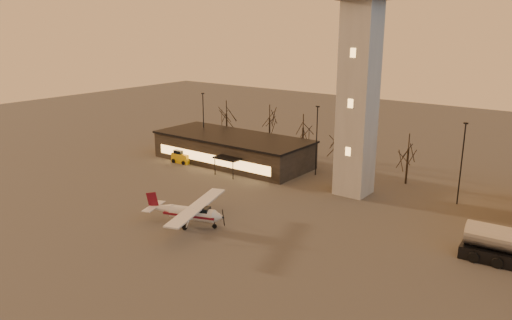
% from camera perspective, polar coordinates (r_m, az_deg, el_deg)
% --- Properties ---
extents(ground, '(220.00, 220.00, 0.00)m').
position_cam_1_polar(ground, '(43.56, -7.46, -14.17)').
color(ground, '#413F3C').
rests_on(ground, ground).
extents(control_tower, '(6.80, 6.80, 32.60)m').
position_cam_1_polar(control_tower, '(62.93, 11.78, 10.47)').
color(control_tower, gray).
rests_on(control_tower, ground).
extents(terminal, '(25.40, 12.20, 4.30)m').
position_cam_1_polar(terminal, '(78.78, -2.70, 1.26)').
color(terminal, black).
rests_on(terminal, ground).
extents(light_poles, '(58.50, 12.25, 10.14)m').
position_cam_1_polar(light_poles, '(65.41, 12.03, 0.91)').
color(light_poles, black).
rests_on(light_poles, ground).
extents(tree_row, '(37.20, 9.20, 8.80)m').
position_cam_1_polar(tree_row, '(78.89, 5.28, 4.05)').
color(tree_row, black).
rests_on(tree_row, ground).
extents(cessna_rear, '(9.85, 12.08, 3.38)m').
position_cam_1_polar(cessna_rear, '(54.95, -7.11, -6.34)').
color(cessna_rear, silver).
rests_on(cessna_rear, ground).
extents(service_cart, '(3.25, 2.15, 2.01)m').
position_cam_1_polar(service_cart, '(79.77, -8.47, 0.25)').
color(service_cart, gold).
rests_on(service_cart, ground).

